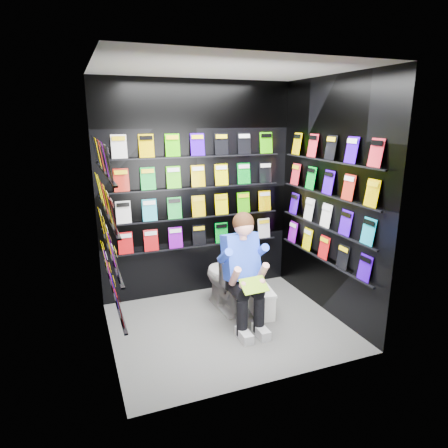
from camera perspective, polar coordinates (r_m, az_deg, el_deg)
name	(u,v)px	position (r m, az deg, el deg)	size (l,w,h in m)	color
floor	(228,326)	(4.42, 0.52, -14.37)	(2.40, 2.40, 0.00)	#5C5C59
ceiling	(228,68)	(3.88, 0.62, 21.36)	(2.40, 2.40, 0.00)	white
wall_back	(198,191)	(4.88, -3.80, 4.69)	(2.40, 0.04, 2.60)	black
wall_front	(276,235)	(3.08, 7.48, -1.58)	(2.40, 0.04, 2.60)	black
wall_left	(102,219)	(3.69, -17.01, 0.69)	(0.04, 2.00, 2.60)	black
wall_right	(330,199)	(4.53, 14.85, 3.41)	(0.04, 2.00, 2.60)	black
comics_back	(198,191)	(4.85, -3.69, 4.69)	(2.10, 0.06, 1.37)	red
comics_left	(106,218)	(3.69, -16.55, 0.81)	(0.06, 1.70, 1.37)	red
comics_right	(327,199)	(4.51, 14.54, 3.45)	(0.06, 1.70, 1.37)	red
toilet	(227,278)	(4.66, 0.39, -7.74)	(0.42, 0.75, 0.73)	white
longbox	(262,303)	(4.61, 5.40, -11.21)	(0.20, 0.37, 0.28)	white
longbox_lid	(262,291)	(4.54, 5.45, -9.47)	(0.22, 0.39, 0.03)	white
reader	(240,257)	(4.20, 2.31, -4.77)	(0.49, 0.72, 1.33)	#213EC0
held_comic	(254,285)	(3.96, 4.32, -8.70)	(0.27, 0.01, 0.19)	green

